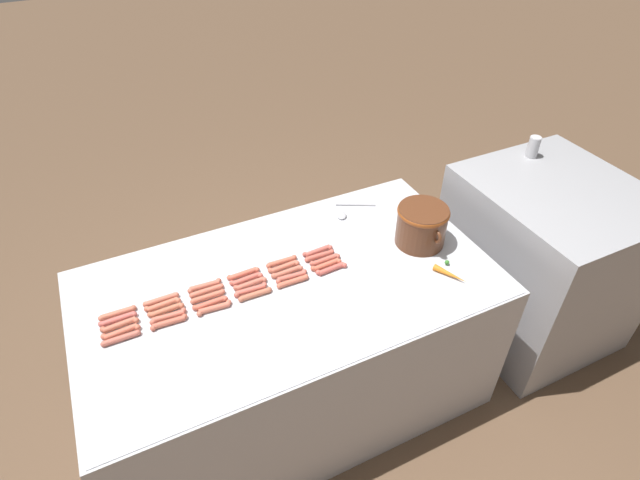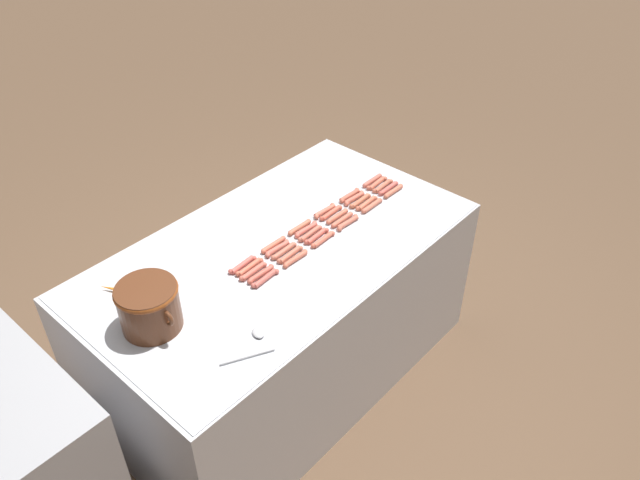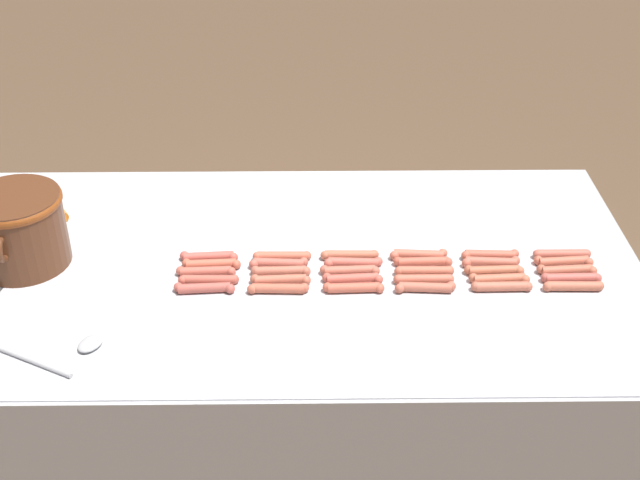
{
  "view_description": "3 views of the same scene",
  "coord_description": "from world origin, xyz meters",
  "views": [
    {
      "loc": [
        1.57,
        -0.6,
        2.49
      ],
      "look_at": [
        -0.12,
        0.22,
        0.95
      ],
      "focal_mm": 28.18,
      "sensor_mm": 36.0,
      "label": 1
    },
    {
      "loc": [
        -1.72,
        1.62,
        2.72
      ],
      "look_at": [
        -0.13,
        -0.16,
        0.88
      ],
      "focal_mm": 35.16,
      "sensor_mm": 36.0,
      "label": 2
    },
    {
      "loc": [
        -1.88,
        -0.07,
        2.15
      ],
      "look_at": [
        0.13,
        -0.09,
        0.86
      ],
      "focal_mm": 47.05,
      "sensor_mm": 36.0,
      "label": 3
    }
  ],
  "objects": [
    {
      "name": "hot_dog_25",
      "position": [
        0.02,
        -0.56,
        0.88
      ],
      "size": [
        0.03,
        0.16,
        0.03
      ],
      "color": "#C35E48",
      "rests_on": "griddle_counter"
    },
    {
      "name": "hot_dog_10",
      "position": [
        -0.09,
        0.02,
        0.88
      ],
      "size": [
        0.03,
        0.16,
        0.03
      ],
      "color": "#C6664E",
      "rests_on": "griddle_counter"
    },
    {
      "name": "hot_dog_22",
      "position": [
        -0.02,
        0.02,
        0.88
      ],
      "size": [
        0.03,
        0.16,
        0.03
      ],
      "color": "#C35F4F",
      "rests_on": "griddle_counter"
    },
    {
      "name": "hot_dog_8",
      "position": [
        -0.1,
        -0.36,
        0.88
      ],
      "size": [
        0.03,
        0.16,
        0.03
      ],
      "color": "#C8654E",
      "rests_on": "griddle_counter"
    },
    {
      "name": "hot_dog_1",
      "position": [
        -0.13,
        -0.56,
        0.88
      ],
      "size": [
        0.03,
        0.16,
        0.03
      ],
      "color": "#C56750",
      "rests_on": "griddle_counter"
    },
    {
      "name": "hot_dog_3",
      "position": [
        -0.13,
        -0.17,
        0.88
      ],
      "size": [
        0.03,
        0.16,
        0.03
      ],
      "color": "#CE6049",
      "rests_on": "griddle_counter"
    },
    {
      "name": "hot_dog_20",
      "position": [
        -0.02,
        -0.37,
        0.88
      ],
      "size": [
        0.03,
        0.16,
        0.03
      ],
      "color": "#CB5D47",
      "rests_on": "griddle_counter"
    },
    {
      "name": "griddle_counter",
      "position": [
        0.0,
        0.0,
        0.43
      ],
      "size": [
        1.08,
        1.93,
        0.87
      ],
      "color": "#BCBCC1",
      "rests_on": "ground_plane"
    },
    {
      "name": "bean_pot",
      "position": [
        0.02,
        0.71,
        0.98
      ],
      "size": [
        0.32,
        0.26,
        0.21
      ],
      "color": "#562D19",
      "rests_on": "griddle_counter"
    },
    {
      "name": "hot_dog_12",
      "position": [
        -0.06,
        -0.75,
        0.88
      ],
      "size": [
        0.03,
        0.16,
        0.03
      ],
      "color": "#C0654C",
      "rests_on": "griddle_counter"
    },
    {
      "name": "hot_dog_9",
      "position": [
        -0.09,
        -0.17,
        0.88
      ],
      "size": [
        0.03,
        0.16,
        0.03
      ],
      "color": "#CD5C4D",
      "rests_on": "griddle_counter"
    },
    {
      "name": "hot_dog_27",
      "position": [
        0.02,
        -0.17,
        0.88
      ],
      "size": [
        0.03,
        0.16,
        0.03
      ],
      "color": "#C0674B",
      "rests_on": "griddle_counter"
    },
    {
      "name": "hot_dog_13",
      "position": [
        -0.06,
        -0.55,
        0.88
      ],
      "size": [
        0.03,
        0.16,
        0.03
      ],
      "color": "#C16649",
      "rests_on": "griddle_counter"
    },
    {
      "name": "hot_dog_19",
      "position": [
        -0.02,
        -0.55,
        0.88
      ],
      "size": [
        0.04,
        0.16,
        0.03
      ],
      "color": "#C6624E",
      "rests_on": "griddle_counter"
    },
    {
      "name": "hot_dog_18",
      "position": [
        -0.02,
        -0.75,
        0.88
      ],
      "size": [
        0.04,
        0.16,
        0.03
      ],
      "color": "#CB644C",
      "rests_on": "griddle_counter"
    },
    {
      "name": "hot_dog_26",
      "position": [
        0.02,
        -0.36,
        0.88
      ],
      "size": [
        0.04,
        0.16,
        0.03
      ],
      "color": "#C96650",
      "rests_on": "griddle_counter"
    },
    {
      "name": "carrot",
      "position": [
        0.29,
        0.7,
        0.88
      ],
      "size": [
        0.17,
        0.1,
        0.03
      ],
      "color": "orange",
      "rests_on": "griddle_counter"
    },
    {
      "name": "hot_dog_2",
      "position": [
        -0.13,
        -0.36,
        0.88
      ],
      "size": [
        0.03,
        0.16,
        0.03
      ],
      "color": "#C4644E",
      "rests_on": "griddle_counter"
    },
    {
      "name": "hot_dog_11",
      "position": [
        -0.09,
        0.2,
        0.88
      ],
      "size": [
        0.03,
        0.16,
        0.03
      ],
      "color": "#BF5949",
      "rests_on": "griddle_counter"
    },
    {
      "name": "hot_dog_16",
      "position": [
        -0.05,
        0.02,
        0.88
      ],
      "size": [
        0.03,
        0.16,
        0.03
      ],
      "color": "#C06650",
      "rests_on": "griddle_counter"
    },
    {
      "name": "hot_dog_29",
      "position": [
        0.02,
        0.21,
        0.88
      ],
      "size": [
        0.03,
        0.16,
        0.03
      ],
      "color": "#CD594D",
      "rests_on": "griddle_counter"
    },
    {
      "name": "hot_dog_6",
      "position": [
        -0.1,
        -0.75,
        0.88
      ],
      "size": [
        0.03,
        0.16,
        0.03
      ],
      "color": "#C65B51",
      "rests_on": "griddle_counter"
    },
    {
      "name": "hot_dog_4",
      "position": [
        -0.13,
        0.02,
        0.88
      ],
      "size": [
        0.03,
        0.16,
        0.03
      ],
      "color": "#C76148",
      "rests_on": "griddle_counter"
    },
    {
      "name": "serving_spoon",
      "position": [
        -0.36,
        0.5,
        0.87
      ],
      "size": [
        0.16,
        0.26,
        0.02
      ],
      "color": "#B7B7BC",
      "rests_on": "griddle_counter"
    },
    {
      "name": "hot_dog_24",
      "position": [
        0.02,
        -0.75,
        0.88
      ],
      "size": [
        0.03,
        0.16,
        0.03
      ],
      "color": "#C1604F",
      "rests_on": "griddle_counter"
    },
    {
      "name": "hot_dog_15",
      "position": [
        -0.05,
        -0.17,
        0.88
      ],
      "size": [
        0.03,
        0.16,
        0.03
      ],
      "color": "#BF644F",
      "rests_on": "griddle_counter"
    },
    {
      "name": "hot_dog_0",
      "position": [
        -0.13,
        -0.74,
        0.88
      ],
      "size": [
        0.03,
        0.16,
        0.03
      ],
      "color": "#C6674E",
      "rests_on": "griddle_counter"
    },
    {
      "name": "hot_dog_14",
      "position": [
        -0.06,
        -0.37,
        0.88
      ],
      "size": [
        0.03,
        0.16,
        0.03
      ],
      "color": "#C5644C",
      "rests_on": "griddle_counter"
    },
    {
      "name": "hot_dog_17",
      "position": [
        -0.05,
        0.21,
        0.88
      ],
      "size": [
        0.03,
        0.16,
        0.03
      ],
      "color": "#C35D4C",
      "rests_on": "griddle_counter"
    },
    {
      "name": "hot_dog_5",
      "position": [
        -0.13,
        0.21,
        0.88
      ],
      "size": [
        0.03,
        0.16,
        0.03
      ],
      "color": "#BF594D",
      "rests_on": "griddle_counter"
    },
    {
      "name": "hot_dog_28",
      "position": [
        0.02,
        0.01,
        0.88
      ],
      "size": [
        0.03,
        0.16,
        0.03
      ],
      "color": "#CD644A",
      "rests_on": "griddle_counter"
    },
    {
      "name": "hot_dog_21",
      "position": [
        -0.02,
        -0.18,
        0.88
      ],
      "size": [
        0.03,
        0.16,
        0.03
      ],
      "color": "#CD5F50",
      "rests_on": "griddle_counter"
    },
    {
      "name": "hot_dog_7",
      "position": [
        -0.1,
        -0.56,
        0.88
      ],
      "size": [
        0.03,
        0.16,
        0.03
      ],
      "color": "#CA674D",
      "rests_on": "griddle_counter"
    },
    {
      "name": "ground_plane",
      "position": [
        0.0,
        0.0,
        0.0
      ],
      "size": [
        20.0,
        20.0,
        0.0
      ],
      "primitive_type": "plane",
      "color": "brown"
    },
    {
      "name": "hot_dog_23",
      "position": [
        -0.02,
        0.2,
        0.88
      ],
      "size": [
        0.03,
        0.16,
        0.03
      ],
      "color": "#CD6048",
      "rests_on": "griddle_counter"
    }
  ]
}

